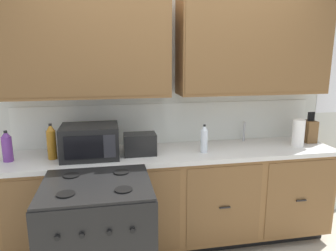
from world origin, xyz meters
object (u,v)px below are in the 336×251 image
Objects in this scene: bottle_clear at (204,139)px; bottle_violet at (7,147)px; toaster at (140,144)px; stove_range at (99,244)px; paper_towel_roll at (298,133)px; bottle_amber at (51,142)px; microwave at (90,141)px; knife_block at (309,131)px.

bottle_violet is (-1.67, 0.07, 0.00)m from bottle_clear.
bottle_clear is at bearing -4.57° from toaster.
paper_towel_roll is at bearing 16.83° from stove_range.
bottle_violet reaches higher than stove_range.
toaster is 1.53m from paper_towel_roll.
toaster is at bearing -1.38° from bottle_amber.
bottle_amber is at bearing 122.03° from stove_range.
bottle_amber is (-2.27, 0.03, 0.02)m from paper_towel_roll.
bottle_amber is at bearing 177.75° from microwave.
microwave reaches higher than bottle_violet.
toaster is at bearing 175.43° from bottle_clear.
stove_range is 1.24m from bottle_clear.
bottle_clear is (0.94, 0.54, 0.59)m from stove_range.
bottle_clear is (-0.95, -0.03, -0.00)m from paper_towel_roll.
bottle_violet is at bearing 177.74° from bottle_clear.
bottle_amber is at bearing 178.62° from toaster.
bottle_violet is at bearing 179.70° from bottle_amber.
paper_towel_roll is (-0.20, -0.11, 0.01)m from knife_block.
paper_towel_roll reaches higher than bottle_clear.
bottle_amber is at bearing -0.30° from bottle_violet.
stove_range is at bearing -150.02° from bottle_clear.
knife_block is at bearing 2.47° from microwave.
bottle_amber is at bearing 177.22° from bottle_clear.
microwave is at bearing 179.26° from toaster.
microwave is 2.15m from knife_block.
bottle_clear is (1.00, -0.05, -0.01)m from microwave.
bottle_clear is 0.99× the size of bottle_violet.
microwave is 1.85× the size of bottle_violet.
bottle_amber reaches higher than stove_range.
knife_block reaches higher than bottle_amber.
bottle_amber is (-0.32, 0.01, 0.01)m from microwave.
knife_block is 2.47m from bottle_amber.
stove_range is 2.28m from knife_block.
paper_towel_roll is (1.96, -0.02, -0.01)m from microwave.
bottle_amber reaches higher than microwave.
bottle_clear is at bearing -2.94° from microwave.
bottle_violet is at bearing -178.41° from knife_block.
knife_block is (2.15, 0.09, -0.02)m from microwave.
stove_range is 0.89m from toaster.
bottle_clear is at bearing 29.98° from stove_range.
bottle_violet is (-0.73, 0.61, 0.59)m from stove_range.
knife_block is 2.82m from bottle_violet.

